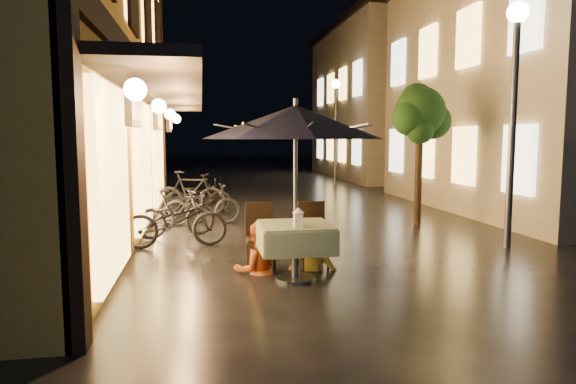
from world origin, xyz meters
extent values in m
plane|color=black|center=(0.00, 0.00, 0.00)|extent=(90.00, 90.00, 0.00)
cube|color=gold|center=(-5.75, 4.00, 3.50)|extent=(4.50, 11.00, 7.00)
cube|color=black|center=(-3.47, 4.00, 3.30)|extent=(0.12, 11.00, 0.35)
cube|color=black|center=(-2.90, 4.00, 2.75)|extent=(1.20, 10.50, 0.12)
cube|color=#FFC75E|center=(-3.44, 5.50, 4.60)|extent=(0.10, 0.90, 1.50)
cube|color=#FFC75E|center=(-3.44, 8.00, 4.60)|extent=(0.10, 0.90, 1.50)
cube|color=#FFC75E|center=(-3.44, 0.50, 1.40)|extent=(0.10, 2.20, 2.40)
cube|color=#FFC75E|center=(-3.44, 4.00, 1.40)|extent=(0.10, 2.20, 2.40)
cube|color=#FFC75E|center=(-3.44, 7.50, 1.40)|extent=(0.10, 2.20, 2.40)
cube|color=tan|center=(7.50, 6.50, 3.25)|extent=(7.00, 9.00, 6.50)
cube|color=#FFC75E|center=(3.95, 3.20, 1.50)|extent=(0.10, 1.00, 1.40)
cube|color=#FFC75E|center=(3.95, 3.20, 4.30)|extent=(0.10, 1.00, 1.40)
cube|color=#FFC75E|center=(3.95, 5.40, 1.50)|extent=(0.10, 1.00, 1.40)
cube|color=#FFC75E|center=(3.95, 5.40, 4.30)|extent=(0.10, 1.00, 1.40)
cube|color=#FFC75E|center=(3.95, 7.60, 1.50)|extent=(0.10, 1.00, 1.40)
cube|color=#FFC75E|center=(3.95, 7.60, 4.30)|extent=(0.10, 1.00, 1.40)
cube|color=#FFC75E|center=(3.95, 9.80, 1.50)|extent=(0.10, 1.00, 1.40)
cube|color=#FFC75E|center=(3.95, 9.80, 4.30)|extent=(0.10, 1.00, 1.40)
cube|color=tan|center=(7.50, 18.00, 3.50)|extent=(7.00, 10.00, 7.00)
cube|color=black|center=(7.50, 18.00, 7.15)|extent=(7.30, 10.30, 0.30)
cube|color=#FFC75E|center=(3.95, 14.20, 1.50)|extent=(0.10, 1.00, 1.40)
cube|color=#FFC75E|center=(3.95, 14.20, 4.30)|extent=(0.10, 1.00, 1.40)
cube|color=#FFC75E|center=(3.95, 16.40, 1.50)|extent=(0.10, 1.00, 1.40)
cube|color=#FFC75E|center=(3.95, 16.40, 4.30)|extent=(0.10, 1.00, 1.40)
cube|color=#FFC75E|center=(3.95, 18.60, 1.50)|extent=(0.10, 1.00, 1.40)
cube|color=#FFC75E|center=(3.95, 18.60, 4.30)|extent=(0.10, 1.00, 1.40)
cube|color=#FFC75E|center=(3.95, 20.80, 1.50)|extent=(0.10, 1.00, 1.40)
cube|color=#FFC75E|center=(3.95, 20.80, 4.30)|extent=(0.10, 1.00, 1.40)
cylinder|color=black|center=(2.40, 4.50, 1.10)|extent=(0.16, 0.16, 2.20)
sphere|color=black|center=(2.40, 4.50, 2.50)|extent=(1.10, 1.10, 1.10)
sphere|color=black|center=(2.75, 4.60, 2.30)|extent=(0.80, 0.80, 0.80)
sphere|color=black|center=(2.10, 4.35, 2.35)|extent=(0.76, 0.76, 0.76)
sphere|color=black|center=(2.45, 4.80, 2.80)|extent=(0.70, 0.70, 0.70)
sphere|color=black|center=(2.30, 4.25, 2.10)|extent=(0.60, 0.60, 0.60)
cylinder|color=#59595E|center=(3.00, 2.00, 2.00)|extent=(0.12, 0.12, 4.00)
sphere|color=#FFEBBA|center=(3.00, 2.00, 4.05)|extent=(0.36, 0.36, 0.36)
cylinder|color=#59595E|center=(3.00, 14.00, 2.00)|extent=(0.12, 0.12, 4.00)
sphere|color=#FFEBBA|center=(3.00, 14.00, 4.05)|extent=(0.36, 0.36, 0.36)
cylinder|color=#59595E|center=(-1.08, 0.58, 0.36)|extent=(0.10, 0.10, 0.72)
cylinder|color=#59595E|center=(-1.08, 0.58, 0.02)|extent=(0.56, 0.56, 0.04)
cube|color=#35633A|center=(-1.08, 0.58, 0.75)|extent=(0.95, 0.95, 0.06)
cube|color=#35633A|center=(-0.61, 0.58, 0.58)|extent=(0.04, 0.95, 0.33)
cube|color=#35633A|center=(-1.56, 0.58, 0.58)|extent=(0.04, 0.95, 0.33)
cube|color=#35633A|center=(-1.08, 1.06, 0.58)|extent=(0.95, 0.04, 0.33)
cube|color=#35633A|center=(-1.08, 0.11, 0.58)|extent=(0.95, 0.04, 0.33)
cylinder|color=#59595E|center=(-1.08, 0.58, 1.15)|extent=(0.05, 0.05, 2.30)
cone|color=black|center=(-1.08, 0.58, 2.15)|extent=(2.47, 2.47, 0.44)
cylinder|color=#59595E|center=(-1.08, 0.58, 2.40)|extent=(0.06, 0.06, 0.12)
cube|color=black|center=(-1.48, 1.23, 0.45)|extent=(0.42, 0.42, 0.05)
cube|color=black|center=(-1.48, 1.42, 0.70)|extent=(0.42, 0.04, 0.55)
cylinder|color=black|center=(-1.66, 1.05, 0.21)|extent=(0.04, 0.04, 0.43)
cylinder|color=black|center=(-1.30, 1.05, 0.21)|extent=(0.04, 0.04, 0.43)
cylinder|color=black|center=(-1.66, 1.41, 0.21)|extent=(0.04, 0.04, 0.43)
cylinder|color=black|center=(-1.30, 1.41, 0.21)|extent=(0.04, 0.04, 0.43)
cube|color=black|center=(-0.68, 1.23, 0.45)|extent=(0.42, 0.42, 0.05)
cube|color=black|center=(-0.68, 1.42, 0.70)|extent=(0.42, 0.04, 0.55)
cylinder|color=black|center=(-0.86, 1.05, 0.21)|extent=(0.04, 0.04, 0.43)
cylinder|color=black|center=(-0.50, 1.05, 0.21)|extent=(0.04, 0.04, 0.43)
cylinder|color=black|center=(-0.86, 1.41, 0.21)|extent=(0.04, 0.04, 0.43)
cylinder|color=black|center=(-0.50, 1.41, 0.21)|extent=(0.04, 0.04, 0.43)
cube|color=white|center=(-1.08, 0.37, 0.87)|extent=(0.11, 0.11, 0.18)
cube|color=#FFD88C|center=(-1.08, 0.37, 0.86)|extent=(0.07, 0.07, 0.12)
cone|color=white|center=(-1.08, 0.37, 0.99)|extent=(0.16, 0.16, 0.07)
imported|color=#C6541F|center=(-1.56, 1.09, 0.70)|extent=(0.77, 0.65, 1.40)
imported|color=gold|center=(-0.72, 1.13, 0.71)|extent=(1.02, 0.73, 1.42)
imported|color=black|center=(-2.80, 2.98, 0.48)|extent=(1.87, 0.81, 0.95)
imported|color=black|center=(-2.83, 3.90, 0.47)|extent=(1.63, 0.95, 0.95)
imported|color=#222129|center=(-2.34, 5.23, 0.45)|extent=(1.80, 0.88, 0.91)
imported|color=black|center=(-2.62, 6.82, 0.55)|extent=(1.90, 1.06, 1.10)
imported|color=black|center=(-2.44, 7.17, 0.44)|extent=(1.68, 0.61, 0.88)
camera|label=1|loc=(-2.32, -6.18, 1.96)|focal=32.00mm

